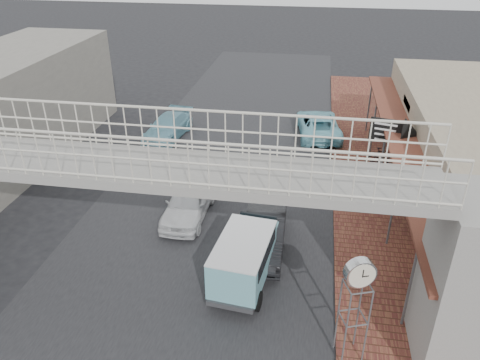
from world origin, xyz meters
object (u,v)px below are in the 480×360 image
(motorcycle_near, at_px, (359,194))
(street_clock, at_px, (359,277))
(white_hatchback, at_px, (188,202))
(angkot_curb, at_px, (318,124))
(angkot_far, at_px, (168,127))
(dark_sedan, at_px, (265,233))
(angkot_van, at_px, (245,254))
(motorcycle_far, at_px, (383,157))
(arrow_sign, at_px, (408,135))

(motorcycle_near, distance_m, street_clock, 8.38)
(motorcycle_near, bearing_deg, white_hatchback, 96.90)
(angkot_curb, bearing_deg, white_hatchback, 54.06)
(angkot_far, height_order, street_clock, street_clock)
(dark_sedan, bearing_deg, angkot_van, -104.35)
(white_hatchback, height_order, motorcycle_near, white_hatchback)
(angkot_far, relative_size, angkot_van, 1.13)
(angkot_far, bearing_deg, dark_sedan, -47.65)
(white_hatchback, height_order, dark_sedan, white_hatchback)
(dark_sedan, relative_size, angkot_curb, 0.85)
(angkot_far, distance_m, motorcycle_far, 11.52)
(dark_sedan, distance_m, angkot_van, 1.99)
(angkot_far, height_order, motorcycle_near, angkot_far)
(motorcycle_near, relative_size, motorcycle_far, 1.00)
(angkot_curb, bearing_deg, angkot_van, 72.80)
(angkot_far, xyz_separation_m, motorcycle_near, (9.99, -5.72, -0.05))
(angkot_van, distance_m, arrow_sign, 8.77)
(angkot_van, relative_size, motorcycle_near, 2.13)
(white_hatchback, xyz_separation_m, motorcycle_far, (8.12, 5.59, -0.05))
(arrow_sign, bearing_deg, white_hatchback, -146.35)
(motorcycle_near, relative_size, street_clock, 0.54)
(motorcycle_far, bearing_deg, angkot_curb, 26.70)
(dark_sedan, xyz_separation_m, street_clock, (2.82, -4.50, 2.09))
(angkot_curb, distance_m, street_clock, 15.62)
(white_hatchback, height_order, street_clock, street_clock)
(angkot_van, height_order, street_clock, street_clock)
(white_hatchback, distance_m, dark_sedan, 3.66)
(white_hatchback, height_order, angkot_van, angkot_van)
(motorcycle_far, bearing_deg, white_hatchback, 110.81)
(white_hatchback, relative_size, angkot_curb, 0.83)
(arrow_sign, bearing_deg, dark_sedan, -124.17)
(white_hatchback, bearing_deg, arrow_sign, 19.20)
(street_clock, relative_size, arrow_sign, 0.92)
(motorcycle_far, distance_m, arrow_sign, 3.57)
(angkot_curb, bearing_deg, dark_sedan, 73.35)
(street_clock, bearing_deg, angkot_van, 121.41)
(white_hatchback, height_order, motorcycle_far, white_hatchback)
(white_hatchback, relative_size, dark_sedan, 0.97)
(motorcycle_near, bearing_deg, motorcycle_far, -28.80)
(angkot_far, bearing_deg, motorcycle_far, -2.71)
(motorcycle_near, bearing_deg, angkot_curb, 4.89)
(white_hatchback, distance_m, angkot_far, 8.27)
(dark_sedan, height_order, arrow_sign, arrow_sign)
(white_hatchback, xyz_separation_m, angkot_van, (2.84, -3.55, 0.43))
(dark_sedan, height_order, motorcycle_near, dark_sedan)
(white_hatchback, height_order, angkot_far, white_hatchback)
(dark_sedan, relative_size, motorcycle_near, 2.34)
(angkot_van, bearing_deg, arrow_sign, 54.93)
(angkot_curb, height_order, angkot_far, angkot_curb)
(dark_sedan, xyz_separation_m, angkot_far, (-6.48, 9.27, -0.06))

